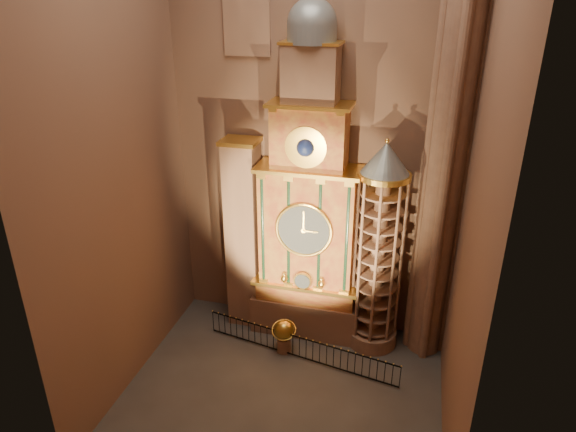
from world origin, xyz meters
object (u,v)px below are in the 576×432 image
(iron_railing, at_px, (299,347))
(stair_turret, at_px, (378,251))
(portrait_tower, at_px, (244,235))
(celestial_globe, at_px, (284,333))
(astronomical_clock, at_px, (308,215))

(iron_railing, bearing_deg, stair_turret, 34.36)
(stair_turret, xyz_separation_m, iron_railing, (-3.29, -2.25, -4.60))
(portrait_tower, distance_m, stair_turret, 6.91)
(celestial_globe, distance_m, iron_railing, 1.04)
(stair_turret, bearing_deg, astronomical_clock, 175.70)
(celestial_globe, bearing_deg, iron_railing, -21.64)
(stair_turret, bearing_deg, celestial_globe, -155.54)
(astronomical_clock, distance_m, celestial_globe, 6.05)
(portrait_tower, height_order, iron_railing, portrait_tower)
(astronomical_clock, bearing_deg, portrait_tower, 179.71)
(stair_turret, relative_size, celestial_globe, 6.03)
(astronomical_clock, xyz_separation_m, stair_turret, (3.50, -0.26, -1.41))
(celestial_globe, bearing_deg, portrait_tower, 141.31)
(stair_turret, height_order, celestial_globe, stair_turret)
(stair_turret, distance_m, celestial_globe, 6.22)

